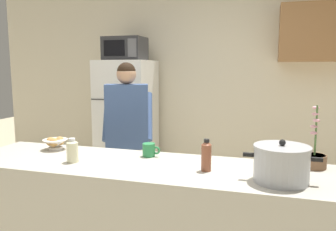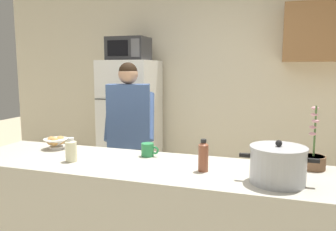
{
  "view_description": "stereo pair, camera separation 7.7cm",
  "coord_description": "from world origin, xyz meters",
  "px_view_note": "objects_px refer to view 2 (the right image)",
  "views": [
    {
      "loc": [
        0.76,
        -2.02,
        1.55
      ],
      "look_at": [
        0.0,
        0.55,
        1.17
      ],
      "focal_mm": 35.94,
      "sensor_mm": 36.0,
      "label": 1
    },
    {
      "loc": [
        0.84,
        -2.0,
        1.55
      ],
      "look_at": [
        0.0,
        0.55,
        1.17
      ],
      "focal_mm": 35.94,
      "sensor_mm": 36.0,
      "label": 2
    }
  ],
  "objects_px": {
    "bottle_mid_counter": "(203,156)",
    "bottle_far_corner": "(71,150)",
    "coffee_mug": "(148,150)",
    "microwave": "(129,49)",
    "bread_bowl": "(56,142)",
    "cooking_pot": "(278,165)",
    "refrigerator": "(131,126)",
    "person_near_pot": "(129,125)",
    "potted_orchid": "(313,159)"
  },
  "relations": [
    {
      "from": "potted_orchid",
      "to": "bread_bowl",
      "type": "bearing_deg",
      "value": -178.38
    },
    {
      "from": "microwave",
      "to": "bread_bowl",
      "type": "relative_size",
      "value": 2.53
    },
    {
      "from": "coffee_mug",
      "to": "bottle_mid_counter",
      "type": "distance_m",
      "value": 0.51
    },
    {
      "from": "bread_bowl",
      "to": "bottle_mid_counter",
      "type": "relative_size",
      "value": 0.94
    },
    {
      "from": "bottle_far_corner",
      "to": "bottle_mid_counter",
      "type": "bearing_deg",
      "value": 4.14
    },
    {
      "from": "person_near_pot",
      "to": "coffee_mug",
      "type": "height_order",
      "value": "person_near_pot"
    },
    {
      "from": "person_near_pot",
      "to": "cooking_pot",
      "type": "bearing_deg",
      "value": -37.52
    },
    {
      "from": "microwave",
      "to": "bottle_mid_counter",
      "type": "height_order",
      "value": "microwave"
    },
    {
      "from": "bread_bowl",
      "to": "potted_orchid",
      "type": "distance_m",
      "value": 1.87
    },
    {
      "from": "coffee_mug",
      "to": "potted_orchid",
      "type": "xyz_separation_m",
      "value": [
        1.1,
        0.04,
        0.02
      ]
    },
    {
      "from": "bread_bowl",
      "to": "bottle_far_corner",
      "type": "relative_size",
      "value": 1.15
    },
    {
      "from": "potted_orchid",
      "to": "bottle_far_corner",
      "type": "bearing_deg",
      "value": -168.2
    },
    {
      "from": "coffee_mug",
      "to": "bottle_far_corner",
      "type": "xyz_separation_m",
      "value": [
        -0.45,
        -0.29,
        0.03
      ]
    },
    {
      "from": "bottle_mid_counter",
      "to": "bottle_far_corner",
      "type": "distance_m",
      "value": 0.9
    },
    {
      "from": "person_near_pot",
      "to": "bottle_far_corner",
      "type": "relative_size",
      "value": 9.75
    },
    {
      "from": "refrigerator",
      "to": "bottle_far_corner",
      "type": "height_order",
      "value": "refrigerator"
    },
    {
      "from": "cooking_pot",
      "to": "potted_orchid",
      "type": "relative_size",
      "value": 1.05
    },
    {
      "from": "person_near_pot",
      "to": "bottle_mid_counter",
      "type": "relative_size",
      "value": 7.98
    },
    {
      "from": "microwave",
      "to": "potted_orchid",
      "type": "xyz_separation_m",
      "value": [
        1.99,
        -1.6,
        -0.8
      ]
    },
    {
      "from": "microwave",
      "to": "bottle_far_corner",
      "type": "height_order",
      "value": "microwave"
    },
    {
      "from": "refrigerator",
      "to": "coffee_mug",
      "type": "xyz_separation_m",
      "value": [
        0.89,
        -1.66,
        0.15
      ]
    },
    {
      "from": "microwave",
      "to": "person_near_pot",
      "type": "distance_m",
      "value": 1.24
    },
    {
      "from": "refrigerator",
      "to": "coffee_mug",
      "type": "bearing_deg",
      "value": -61.71
    },
    {
      "from": "bottle_far_corner",
      "to": "potted_orchid",
      "type": "xyz_separation_m",
      "value": [
        1.55,
        0.32,
        -0.02
      ]
    },
    {
      "from": "cooking_pot",
      "to": "person_near_pot",
      "type": "bearing_deg",
      "value": 142.48
    },
    {
      "from": "microwave",
      "to": "coffee_mug",
      "type": "distance_m",
      "value": 2.03
    },
    {
      "from": "microwave",
      "to": "potted_orchid",
      "type": "bearing_deg",
      "value": -38.77
    },
    {
      "from": "bottle_far_corner",
      "to": "person_near_pot",
      "type": "bearing_deg",
      "value": 92.78
    },
    {
      "from": "microwave",
      "to": "potted_orchid",
      "type": "relative_size",
      "value": 1.2
    },
    {
      "from": "refrigerator",
      "to": "bottle_far_corner",
      "type": "bearing_deg",
      "value": -77.09
    },
    {
      "from": "bread_bowl",
      "to": "bottle_mid_counter",
      "type": "distance_m",
      "value": 1.24
    },
    {
      "from": "coffee_mug",
      "to": "bottle_far_corner",
      "type": "relative_size",
      "value": 0.8
    },
    {
      "from": "cooking_pot",
      "to": "potted_orchid",
      "type": "distance_m",
      "value": 0.4
    },
    {
      "from": "bread_bowl",
      "to": "bottle_far_corner",
      "type": "height_order",
      "value": "bottle_far_corner"
    },
    {
      "from": "cooking_pot",
      "to": "coffee_mug",
      "type": "height_order",
      "value": "cooking_pot"
    },
    {
      "from": "cooking_pot",
      "to": "bottle_mid_counter",
      "type": "bearing_deg",
      "value": 169.19
    },
    {
      "from": "person_near_pot",
      "to": "cooking_pot",
      "type": "xyz_separation_m",
      "value": [
        1.38,
        -1.06,
        0.03
      ]
    },
    {
      "from": "bottle_mid_counter",
      "to": "bottle_far_corner",
      "type": "height_order",
      "value": "bottle_mid_counter"
    },
    {
      "from": "person_near_pot",
      "to": "bottle_far_corner",
      "type": "bearing_deg",
      "value": -87.22
    },
    {
      "from": "cooking_pot",
      "to": "coffee_mug",
      "type": "distance_m",
      "value": 0.94
    },
    {
      "from": "bread_bowl",
      "to": "coffee_mug",
      "type": "bearing_deg",
      "value": 1.31
    },
    {
      "from": "refrigerator",
      "to": "bottle_far_corner",
      "type": "distance_m",
      "value": 2.0
    },
    {
      "from": "cooking_pot",
      "to": "bread_bowl",
      "type": "xyz_separation_m",
      "value": [
        -1.66,
        0.29,
        -0.05
      ]
    },
    {
      "from": "bottle_mid_counter",
      "to": "bottle_far_corner",
      "type": "bearing_deg",
      "value": -175.86
    },
    {
      "from": "refrigerator",
      "to": "cooking_pot",
      "type": "xyz_separation_m",
      "value": [
        1.78,
        -1.96,
        0.2
      ]
    },
    {
      "from": "potted_orchid",
      "to": "bottle_mid_counter",
      "type": "bearing_deg",
      "value": -158.26
    },
    {
      "from": "coffee_mug",
      "to": "potted_orchid",
      "type": "distance_m",
      "value": 1.1
    },
    {
      "from": "microwave",
      "to": "cooking_pot",
      "type": "distance_m",
      "value": 2.74
    },
    {
      "from": "microwave",
      "to": "cooking_pot",
      "type": "bearing_deg",
      "value": -47.47
    },
    {
      "from": "person_near_pot",
      "to": "bottle_far_corner",
      "type": "height_order",
      "value": "person_near_pot"
    }
  ]
}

